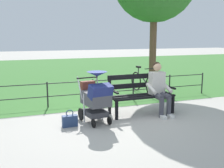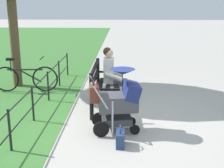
{
  "view_description": "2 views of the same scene",
  "coord_description": "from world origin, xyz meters",
  "px_view_note": "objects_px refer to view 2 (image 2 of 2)",
  "views": [
    {
      "loc": [
        2.04,
        5.65,
        1.9
      ],
      "look_at": [
        -0.07,
        -0.03,
        0.8
      ],
      "focal_mm": 42.42,
      "sensor_mm": 36.0,
      "label": 1
    },
    {
      "loc": [
        5.68,
        0.35,
        2.33
      ],
      "look_at": [
        -0.34,
        0.11,
        0.67
      ],
      "focal_mm": 50.09,
      "sensor_mm": 36.0,
      "label": 2
    }
  ],
  "objects_px": {
    "handbag": "(120,138)",
    "bicycle": "(25,78)",
    "person_on_bench": "(113,73)",
    "stroller": "(118,100)",
    "park_bench": "(103,84)"
  },
  "relations": [
    {
      "from": "park_bench",
      "to": "handbag",
      "type": "distance_m",
      "value": 1.94
    },
    {
      "from": "park_bench",
      "to": "person_on_bench",
      "type": "distance_m",
      "value": 0.48
    },
    {
      "from": "stroller",
      "to": "bicycle",
      "type": "bearing_deg",
      "value": -134.56
    },
    {
      "from": "park_bench",
      "to": "bicycle",
      "type": "xyz_separation_m",
      "value": [
        -1.14,
        -2.07,
        -0.16
      ]
    },
    {
      "from": "park_bench",
      "to": "stroller",
      "type": "distance_m",
      "value": 1.31
    },
    {
      "from": "park_bench",
      "to": "bicycle",
      "type": "distance_m",
      "value": 2.37
    },
    {
      "from": "park_bench",
      "to": "stroller",
      "type": "xyz_separation_m",
      "value": [
        1.26,
        0.37,
        0.07
      ]
    },
    {
      "from": "handbag",
      "to": "bicycle",
      "type": "distance_m",
      "value": 3.9
    },
    {
      "from": "park_bench",
      "to": "person_on_bench",
      "type": "xyz_separation_m",
      "value": [
        -0.39,
        0.22,
        0.15
      ]
    },
    {
      "from": "handbag",
      "to": "person_on_bench",
      "type": "bearing_deg",
      "value": -175.13
    },
    {
      "from": "park_bench",
      "to": "stroller",
      "type": "relative_size",
      "value": 1.39
    },
    {
      "from": "person_on_bench",
      "to": "stroller",
      "type": "distance_m",
      "value": 1.66
    },
    {
      "from": "park_bench",
      "to": "handbag",
      "type": "height_order",
      "value": "park_bench"
    },
    {
      "from": "stroller",
      "to": "park_bench",
      "type": "bearing_deg",
      "value": -163.83
    },
    {
      "from": "handbag",
      "to": "stroller",
      "type": "bearing_deg",
      "value": -175.29
    }
  ]
}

